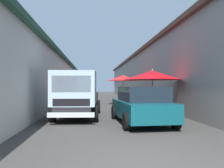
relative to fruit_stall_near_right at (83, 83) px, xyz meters
name	(u,v)px	position (x,y,z in m)	size (l,w,h in m)	color
ground	(105,105)	(-4.18, -1.85, -1.76)	(90.00, 90.00, 0.00)	#3D3A38
building_left_whitewash	(24,81)	(-1.93, 4.97, 0.17)	(49.80, 7.50, 3.85)	beige
building_right_concrete	(179,76)	(-1.93, -8.67, 0.64)	(49.80, 7.50, 4.78)	gray
fruit_stall_near_right	(83,83)	(0.00, 0.00, 0.00)	(2.37, 2.37, 2.28)	#9E9EA3
fruit_stall_near_left	(152,79)	(-10.73, -3.77, 0.07)	(2.82, 2.82, 2.31)	#9E9EA3
fruit_stall_far_right	(123,81)	(-3.97, -3.27, 0.12)	(2.46, 2.46, 2.42)	#9E9EA3
hatchback_car	(141,105)	(-12.74, -2.78, -1.02)	(4.00, 2.10, 1.45)	#0F4C56
delivery_truck	(76,96)	(-11.49, -0.15, -0.72)	(5.01, 2.18, 2.08)	black
vendor_by_crates	(86,94)	(-6.30, -0.45, -0.83)	(0.54, 0.43, 1.62)	#232328
parked_scooter	(135,101)	(-5.70, -3.88, -1.31)	(1.68, 0.50, 1.14)	black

